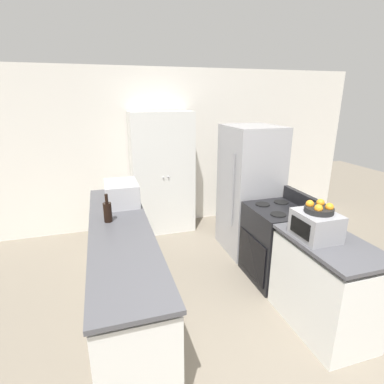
% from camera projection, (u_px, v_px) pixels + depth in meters
% --- Properties ---
extents(wall_back, '(7.00, 0.06, 2.60)m').
position_uv_depth(wall_back, '(164.00, 150.00, 5.03)').
color(wall_back, silver).
rests_on(wall_back, ground_plane).
extents(counter_left, '(0.60, 2.74, 0.91)m').
position_uv_depth(counter_left, '(123.00, 268.00, 3.13)').
color(counter_left, silver).
rests_on(counter_left, ground_plane).
extents(counter_right, '(0.60, 0.98, 0.91)m').
position_uv_depth(counter_right, '(325.00, 286.00, 2.84)').
color(counter_right, silver).
rests_on(counter_right, ground_plane).
extents(pantry_cabinet, '(0.97, 0.52, 1.95)m').
position_uv_depth(pantry_cabinet, '(162.00, 173.00, 4.83)').
color(pantry_cabinet, silver).
rests_on(pantry_cabinet, ground_plane).
extents(stove, '(0.66, 0.71, 1.07)m').
position_uv_depth(stove, '(276.00, 243.00, 3.62)').
color(stove, black).
rests_on(stove, ground_plane).
extents(refrigerator, '(0.70, 0.79, 1.79)m').
position_uv_depth(refrigerator, '(249.00, 190.00, 4.22)').
color(refrigerator, '#A3A3A8').
rests_on(refrigerator, ground_plane).
extents(microwave, '(0.39, 0.51, 0.27)m').
position_uv_depth(microwave, '(122.00, 193.00, 3.60)').
color(microwave, '#B2B2B7').
rests_on(microwave, counter_left).
extents(wine_bottle, '(0.09, 0.09, 0.30)m').
position_uv_depth(wine_bottle, '(108.00, 211.00, 3.09)').
color(wine_bottle, black).
rests_on(wine_bottle, counter_left).
extents(toaster_oven, '(0.34, 0.38, 0.25)m').
position_uv_depth(toaster_oven, '(316.00, 225.00, 2.72)').
color(toaster_oven, '#939399').
rests_on(toaster_oven, counter_right).
extents(fruit_bowl, '(0.26, 0.26, 0.10)m').
position_uv_depth(fruit_bowl, '(319.00, 208.00, 2.68)').
color(fruit_bowl, black).
rests_on(fruit_bowl, toaster_oven).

